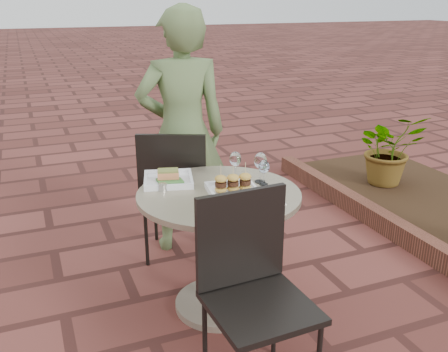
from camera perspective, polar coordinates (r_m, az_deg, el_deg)
name	(u,v)px	position (r m, az deg, el deg)	size (l,w,h in m)	color
ground	(201,286)	(3.25, -2.64, -12.48)	(60.00, 60.00, 0.00)	brown
cafe_table	(219,233)	(2.83, -0.57, -6.50)	(0.90, 0.90, 0.73)	gray
chair_far	(174,186)	(3.34, -5.68, -1.09)	(0.58, 0.58, 0.93)	black
chair_near	(251,277)	(2.29, 3.12, -11.49)	(0.46, 0.46, 0.93)	black
diner	(182,133)	(3.46, -4.80, 4.88)	(0.62, 0.41, 1.70)	#526A3A
plate_salmon	(168,179)	(2.88, -6.37, -0.30)	(0.34, 0.34, 0.08)	white
plate_sliders	(233,187)	(2.70, 1.04, -1.24)	(0.29, 0.29, 0.17)	white
plate_tuna	(248,202)	(2.56, 2.71, -3.00)	(0.30, 0.30, 0.03)	white
wine_glass_right	(264,167)	(2.81, 4.58, 0.99)	(0.06, 0.06, 0.15)	white
wine_glass_mid	(235,160)	(2.90, 1.30, 1.88)	(0.07, 0.07, 0.16)	white
wine_glass_far	(260,161)	(2.85, 4.19, 1.67)	(0.07, 0.07, 0.18)	white
steel_ramekin	(163,187)	(2.76, -7.03, -1.29)	(0.05, 0.05, 0.04)	silver
cutlery_set	(275,200)	(2.64, 5.82, -2.72)	(0.08, 0.19, 0.00)	silver
planter_curb	(377,218)	(4.17, 17.14, -4.62)	(0.12, 3.00, 0.15)	brown
mulch_bed	(444,210)	(4.64, 23.87, -3.58)	(1.30, 3.00, 0.06)	black
potted_plant_a	(389,149)	(4.92, 18.33, 3.00)	(0.61, 0.53, 0.68)	#33662D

